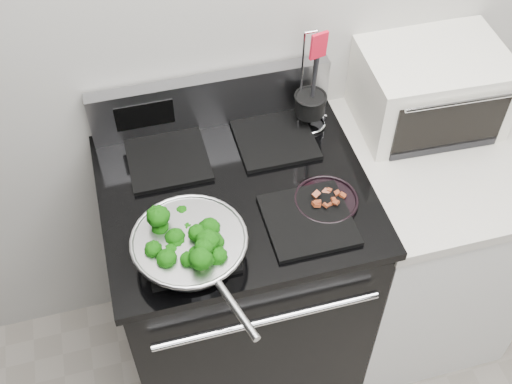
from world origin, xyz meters
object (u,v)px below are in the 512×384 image
object	(u,v)px
bacon_plate	(326,198)
utensil_holder	(310,109)
skillet	(190,246)
toaster_oven	(429,88)
gas_range	(238,277)

from	to	relation	value
bacon_plate	utensil_holder	size ratio (longest dim) A/B	0.53
skillet	toaster_oven	xyz separation A→B (m)	(0.85, 0.38, 0.05)
toaster_oven	bacon_plate	bearing A→B (deg)	-144.11
bacon_plate	toaster_oven	bearing A→B (deg)	33.39
skillet	utensil_holder	xyz separation A→B (m)	(0.47, 0.42, 0.01)
skillet	utensil_holder	size ratio (longest dim) A/B	1.36
gas_range	utensil_holder	xyz separation A→B (m)	(0.30, 0.21, 0.53)
bacon_plate	toaster_oven	size ratio (longest dim) A/B	0.41
utensil_holder	toaster_oven	world-z (taller)	utensil_holder
skillet	utensil_holder	distance (m)	0.63
skillet	utensil_holder	world-z (taller)	utensil_holder
gas_range	bacon_plate	distance (m)	0.55
skillet	bacon_plate	world-z (taller)	skillet
gas_range	utensil_holder	bearing A→B (deg)	35.50
gas_range	toaster_oven	distance (m)	0.90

